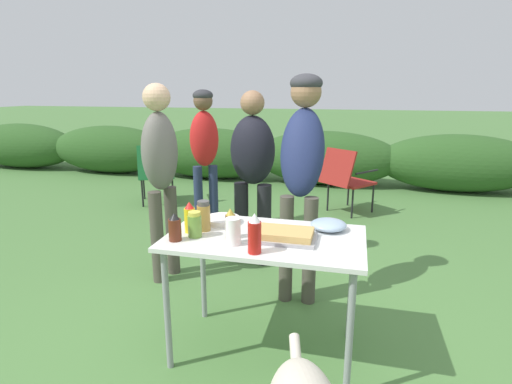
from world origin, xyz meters
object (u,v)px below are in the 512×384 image
at_px(mixing_bowl, 329,225).
at_px(standing_person_in_red_jacket, 302,157).
at_px(ketchup_bottle, 254,234).
at_px(standing_person_in_navy_coat, 204,144).
at_px(camp_chair_green_behind_table, 346,177).
at_px(spice_jar, 204,216).
at_px(folding_table, 265,249).
at_px(food_tray, 285,235).
at_px(bbq_sauce_bottle, 175,228).
at_px(standing_person_in_gray_fleece, 253,165).
at_px(beer_bottle, 230,224).
at_px(paper_cup_stack, 233,231).
at_px(plate_stack, 222,220).
at_px(camp_chair_near_hedge, 157,171).
at_px(standing_person_in_olive_jacket, 161,164).
at_px(mustard_bottle, 190,218).
at_px(relish_jar, 195,225).

bearing_deg(mixing_bowl, standing_person_in_red_jacket, 112.54).
relative_size(ketchup_bottle, standing_person_in_red_jacket, 0.13).
relative_size(standing_person_in_navy_coat, camp_chair_green_behind_table, 1.85).
bearing_deg(spice_jar, mixing_bowl, 14.72).
height_order(folding_table, standing_person_in_navy_coat, standing_person_in_navy_coat).
relative_size(food_tray, bbq_sauce_bottle, 2.22).
bearing_deg(camp_chair_green_behind_table, standing_person_in_gray_fleece, -75.22).
bearing_deg(bbq_sauce_bottle, beer_bottle, 21.55).
xyz_separation_m(food_tray, paper_cup_stack, (-0.25, -0.13, 0.05)).
distance_m(plate_stack, camp_chair_near_hedge, 3.18).
bearing_deg(standing_person_in_red_jacket, standing_person_in_navy_coat, 134.39).
bearing_deg(camp_chair_near_hedge, camp_chair_green_behind_table, -21.93).
xyz_separation_m(beer_bottle, camp_chair_near_hedge, (-1.95, 2.83, -0.35)).
bearing_deg(ketchup_bottle, standing_person_in_gray_fleece, 104.70).
distance_m(spice_jar, camp_chair_green_behind_table, 3.06).
xyz_separation_m(ketchup_bottle, beer_bottle, (-0.18, 0.17, -0.02)).
bearing_deg(mixing_bowl, camp_chair_green_behind_table, 89.28).
bearing_deg(plate_stack, beer_bottle, -61.19).
height_order(plate_stack, standing_person_in_gray_fleece, standing_person_in_gray_fleece).
relative_size(folding_table, standing_person_in_navy_coat, 0.72).
relative_size(beer_bottle, camp_chair_near_hedge, 0.20).
bearing_deg(folding_table, standing_person_in_olive_jacket, 142.97).
bearing_deg(standing_person_in_navy_coat, camp_chair_near_hedge, 110.13).
relative_size(mixing_bowl, spice_jar, 1.18).
distance_m(food_tray, beer_bottle, 0.30).
bearing_deg(spice_jar, mustard_bottle, -145.33).
height_order(folding_table, ketchup_bottle, ketchup_bottle).
distance_m(folding_table, mustard_bottle, 0.47).
bearing_deg(spice_jar, standing_person_in_gray_fleece, 91.13).
height_order(spice_jar, standing_person_in_navy_coat, standing_person_in_navy_coat).
distance_m(mixing_bowl, relish_jar, 0.77).
bearing_deg(paper_cup_stack, standing_person_in_red_jacket, 75.77).
distance_m(plate_stack, mixing_bowl, 0.65).
relative_size(food_tray, camp_chair_near_hedge, 0.42).
height_order(beer_bottle, camp_chair_green_behind_table, beer_bottle).
bearing_deg(camp_chair_green_behind_table, folding_table, -58.44).
relative_size(paper_cup_stack, mustard_bottle, 0.80).
bearing_deg(standing_person_in_red_jacket, relish_jar, -119.91).
height_order(spice_jar, camp_chair_near_hedge, spice_jar).
xyz_separation_m(mustard_bottle, standing_person_in_olive_jacket, (-0.59, 0.81, 0.14)).
distance_m(standing_person_in_red_jacket, camp_chair_green_behind_table, 2.28).
bearing_deg(bbq_sauce_bottle, mixing_bowl, 25.19).
xyz_separation_m(paper_cup_stack, standing_person_in_gray_fleece, (-0.25, 1.40, 0.09)).
relative_size(relish_jar, ketchup_bottle, 0.70).
height_order(folding_table, beer_bottle, beer_bottle).
height_order(ketchup_bottle, camp_chair_green_behind_table, ketchup_bottle).
bearing_deg(beer_bottle, camp_chair_green_behind_table, 79.67).
xyz_separation_m(spice_jar, bbq_sauce_bottle, (-0.09, -0.19, -0.01)).
height_order(mixing_bowl, spice_jar, spice_jar).
relative_size(beer_bottle, standing_person_in_olive_jacket, 0.11).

